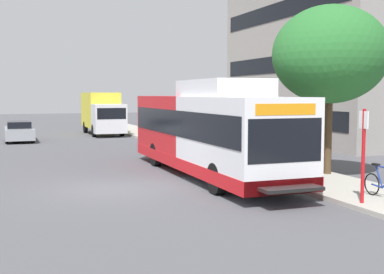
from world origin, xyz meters
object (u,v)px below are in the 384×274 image
at_px(street_tree_near_stop, 330,55).
at_px(bus_stop_sign_pole, 363,149).
at_px(transit_bus, 208,132).
at_px(box_truck_background, 102,112).
at_px(parked_car_far_lane, 19,131).

bearing_deg(street_tree_near_stop, bus_stop_sign_pole, -115.01).
height_order(transit_bus, box_truck_background, transit_bus).
bearing_deg(transit_bus, box_truck_background, 90.26).
height_order(street_tree_near_stop, parked_car_far_lane, street_tree_near_stop).
distance_m(bus_stop_sign_pole, parked_car_far_lane, 25.69).
xyz_separation_m(bus_stop_sign_pole, street_tree_near_stop, (2.22, 4.75, 2.95)).
bearing_deg(bus_stop_sign_pole, parked_car_far_lane, 108.76).
xyz_separation_m(transit_bus, bus_stop_sign_pole, (1.88, -6.67, -0.05)).
relative_size(street_tree_near_stop, box_truck_background, 0.90).
xyz_separation_m(transit_bus, box_truck_background, (-0.10, 21.61, 0.04)).
bearing_deg(bus_stop_sign_pole, transit_bus, 105.77).
xyz_separation_m(parked_car_far_lane, box_truck_background, (6.28, 3.97, 1.08)).
bearing_deg(street_tree_near_stop, transit_bus, 154.91).
height_order(bus_stop_sign_pole, street_tree_near_stop, street_tree_near_stop).
bearing_deg(transit_bus, bus_stop_sign_pole, -74.23).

